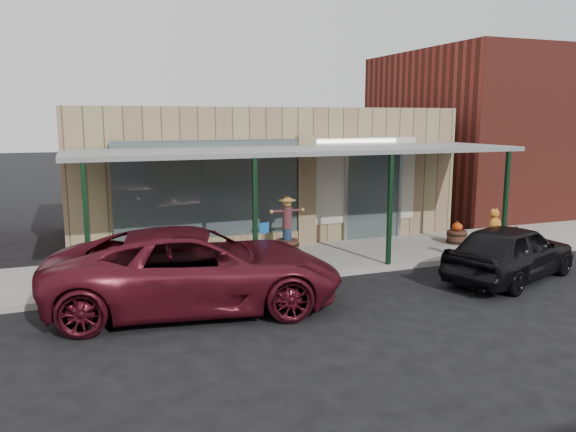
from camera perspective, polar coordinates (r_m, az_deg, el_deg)
name	(u,v)px	position (r m, az deg, el deg)	size (l,w,h in m)	color
ground	(367,303)	(12.23, 7.99, -8.73)	(120.00, 120.00, 0.00)	black
sidewalk	(303,260)	(15.32, 1.50, -4.49)	(40.00, 3.20, 0.15)	gray
storefront	(252,171)	(19.22, -3.66, 4.55)	(12.00, 6.25, 4.20)	#8F8157
awning	(304,152)	(14.83, 1.61, 6.52)	(12.00, 3.00, 3.04)	slate
block_buildings_near	(296,121)	(20.78, 0.80, 9.59)	(61.00, 8.00, 8.00)	maroon
barrel_scarecrow	(287,235)	(15.41, -0.09, -1.96)	(1.02, 0.76, 1.68)	#502F20
barrel_pumpkin	(457,235)	(17.67, 16.77, -1.91)	(0.71, 0.71, 0.69)	#502F20
handicap_sign	(264,241)	(13.51, -2.44, -2.57)	(0.26, 0.07, 1.27)	gray
parked_sedan	(511,251)	(14.64, 21.68, -3.35)	(4.44, 3.00, 1.63)	black
car_maroon	(196,269)	(11.73, -9.29, -5.32)	(2.76, 5.99, 1.66)	#53101D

